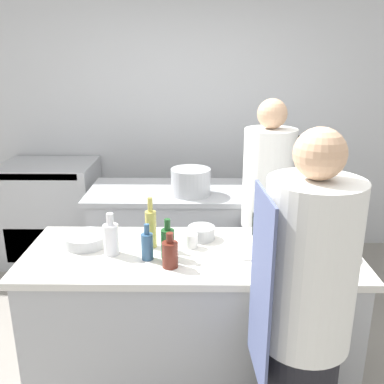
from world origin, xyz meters
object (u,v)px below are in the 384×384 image
bowl_ceramic_blue (327,249)px  bottle_water (170,253)px  bottle_olive_oil (258,223)px  bottle_sauce (147,245)px  oven_range (52,212)px  chef_at_stove (267,216)px  cup (191,240)px  chef_at_prep_near (303,327)px  bottle_vinegar (168,242)px  bottle_wine (111,238)px  stockpot (191,182)px  bottle_cooking_oil (151,228)px  bowl_prep_small (201,233)px  bowl_mixing_large (86,240)px

bowl_ceramic_blue → bottle_water: bearing=-170.3°
bottle_olive_oil → bottle_sauce: size_ratio=0.96×
oven_range → bottle_sauce: (1.17, -1.83, 0.49)m
chef_at_stove → cup: 0.85m
oven_range → chef_at_prep_near: 3.08m
bottle_sauce → cup: bottle_sauce is taller
bottle_olive_oil → bottle_water: (-0.52, -0.43, -0.00)m
chef_at_prep_near → bottle_vinegar: 0.86m
chef_at_stove → bottle_wine: size_ratio=6.90×
bowl_ceramic_blue → stockpot: (-0.78, 1.10, 0.07)m
bottle_cooking_oil → bottle_water: bearing=-63.3°
bowl_ceramic_blue → cup: size_ratio=3.11×
bowl_prep_small → bottle_wine: bearing=-156.8°
cup → oven_range: bearing=130.0°
bowl_prep_small → bottle_cooking_oil: bearing=-158.3°
bottle_wine → stockpot: size_ratio=0.77×
bowl_prep_small → bowl_ceramic_blue: bearing=-17.3°
cup → bottle_wine: bearing=-168.0°
chef_at_prep_near → oven_range: bearing=35.1°
bowl_mixing_large → bowl_ceramic_blue: bearing=-4.8°
bottle_vinegar → cup: bottle_vinegar is taller
oven_range → bowl_mixing_large: size_ratio=3.89×
chef_at_stove → stockpot: bearing=-133.9°
bottle_water → bowl_mixing_large: 0.58m
bottle_cooking_oil → bowl_mixing_large: bottle_cooking_oil is taller
bottle_sauce → stockpot: bearing=79.1°
chef_at_prep_near → stockpot: chef_at_prep_near is taller
chef_at_stove → bottle_water: (-0.66, -0.88, 0.12)m
chef_at_stove → bottle_wine: chef_at_stove is taller
bottle_sauce → oven_range: bearing=122.5°
bottle_wine → bowl_prep_small: bearing=23.2°
chef_at_stove → bottle_water: chef_at_stove is taller
bottle_wine → bottle_sauce: size_ratio=1.19×
bottle_water → bowl_ceramic_blue: bottle_water is taller
chef_at_stove → bottle_vinegar: bearing=-52.3°
bottle_olive_oil → stockpot: 0.92m
bottle_water → bowl_prep_small: bottle_water is taller
bowl_ceramic_blue → cup: cup is taller
stockpot → bottle_cooking_oil: bearing=-102.4°
bottle_wine → oven_range: bearing=118.4°
oven_range → cup: 2.23m
bottle_wine → bowl_prep_small: 0.56m
bottle_cooking_oil → cup: bottle_cooking_oil is taller
bowl_mixing_large → bottle_cooking_oil: bearing=-2.2°
bottle_vinegar → bowl_ceramic_blue: bearing=2.4°
bowl_prep_small → bowl_ceramic_blue: (0.71, -0.22, -0.00)m
bottle_olive_oil → bottle_vinegar: bottle_vinegar is taller
bottle_vinegar → bottle_wine: bearing=173.1°
chef_at_stove → bottle_cooking_oil: (-0.78, -0.63, 0.17)m
bowl_mixing_large → cup: cup is taller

